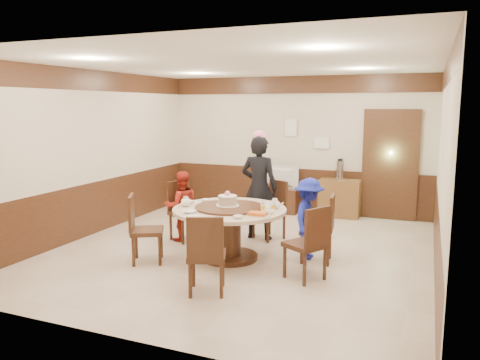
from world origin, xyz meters
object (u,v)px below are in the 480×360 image
at_px(birthday_cake, 228,200).
at_px(shrimp_platter, 258,215).
at_px(person_standing, 259,188).
at_px(side_cabinet, 340,198).
at_px(tv_stand, 278,200).
at_px(thermos, 340,170).
at_px(person_red, 182,206).
at_px(banquet_table, 230,223).
at_px(person_blue, 309,219).
at_px(television, 279,177).

height_order(birthday_cake, shrimp_platter, birthday_cake).
xyz_separation_m(person_standing, side_cabinet, (0.97, 2.06, -0.49)).
distance_m(shrimp_platter, side_cabinet, 3.61).
distance_m(birthday_cake, tv_stand, 3.23).
bearing_deg(side_cabinet, shrimp_platter, -97.23).
xyz_separation_m(tv_stand, thermos, (1.25, 0.03, 0.69)).
height_order(tv_stand, side_cabinet, side_cabinet).
bearing_deg(shrimp_platter, person_standing, 109.01).
bearing_deg(side_cabinet, person_red, -128.71).
bearing_deg(banquet_table, shrimp_platter, -31.88).
relative_size(banquet_table, person_red, 1.42).
xyz_separation_m(person_blue, birthday_cake, (-1.09, -0.43, 0.27)).
height_order(person_red, thermos, person_red).
xyz_separation_m(banquet_table, tv_stand, (-0.26, 3.19, -0.28)).
bearing_deg(birthday_cake, thermos, 72.08).
relative_size(tv_stand, television, 1.05).
relative_size(banquet_table, person_standing, 0.95).
xyz_separation_m(person_blue, shrimp_platter, (-0.50, -0.80, 0.19)).
bearing_deg(person_standing, person_red, 29.84).
bearing_deg(thermos, person_red, -128.56).
relative_size(person_blue, shrimp_platter, 3.94).
xyz_separation_m(banquet_table, person_standing, (0.03, 1.16, 0.33)).
bearing_deg(birthday_cake, person_standing, 86.22).
height_order(banquet_table, person_standing, person_standing).
distance_m(person_standing, television, 2.05).
bearing_deg(tv_stand, shrimp_platter, -77.02).
bearing_deg(birthday_cake, tv_stand, 94.01).
xyz_separation_m(banquet_table, person_blue, (1.05, 0.46, 0.06)).
relative_size(person_standing, shrimp_platter, 5.74).
bearing_deg(television, birthday_cake, 101.05).
distance_m(person_standing, person_blue, 1.26).
relative_size(birthday_cake, shrimp_platter, 1.10).
bearing_deg(thermos, shrimp_platter, -97.06).
xyz_separation_m(person_standing, thermos, (0.96, 2.06, 0.08)).
xyz_separation_m(person_red, television, (0.85, 2.61, 0.16)).
distance_m(person_blue, tv_stand, 3.05).
xyz_separation_m(person_blue, tv_stand, (-1.31, 2.73, -0.34)).
relative_size(person_blue, birthday_cake, 3.57).
bearing_deg(person_standing, birthday_cake, 89.31).
distance_m(person_blue, birthday_cake, 1.20).
distance_m(person_red, shrimp_platter, 1.91).
bearing_deg(person_red, shrimp_platter, 110.58).
bearing_deg(thermos, person_blue, -88.85).
distance_m(person_standing, thermos, 2.27).
bearing_deg(television, side_cabinet, -171.60).
bearing_deg(birthday_cake, side_cabinet, 71.91).
xyz_separation_m(birthday_cake, shrimp_platter, (0.59, -0.37, -0.08)).
xyz_separation_m(person_red, thermos, (2.10, 2.64, 0.37)).
bearing_deg(tv_stand, birthday_cake, -85.99).
xyz_separation_m(person_blue, thermos, (-0.06, 2.76, 0.35)).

